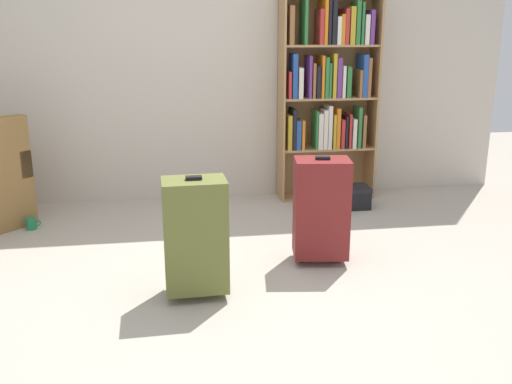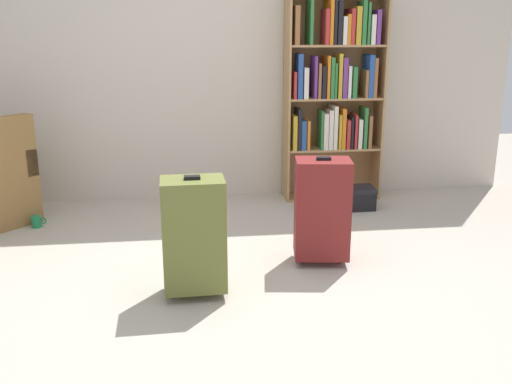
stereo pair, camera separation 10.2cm
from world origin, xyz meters
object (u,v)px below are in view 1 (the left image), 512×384
at_px(bookshelf, 328,87).
at_px(mug, 31,224).
at_px(suitcase_olive, 195,235).
at_px(storage_box, 346,197).
at_px(suitcase_dark_red, 321,208).

relative_size(bookshelf, mug, 15.51).
height_order(bookshelf, suitcase_olive, bookshelf).
distance_m(bookshelf, storage_box, 1.02).
relative_size(storage_box, suitcase_dark_red, 0.55).
distance_m(suitcase_dark_red, suitcase_olive, 0.96).
height_order(mug, storage_box, storage_box).
bearing_deg(suitcase_olive, storage_box, 47.59).
height_order(mug, suitcase_olive, suitcase_olive).
bearing_deg(mug, bookshelf, 12.19).
height_order(bookshelf, storage_box, bookshelf).
bearing_deg(storage_box, bookshelf, 102.69).
distance_m(mug, suitcase_olive, 1.90).
height_order(bookshelf, suitcase_dark_red, bookshelf).
bearing_deg(suitcase_dark_red, bookshelf, 73.48).
bearing_deg(suitcase_olive, mug, 131.81).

